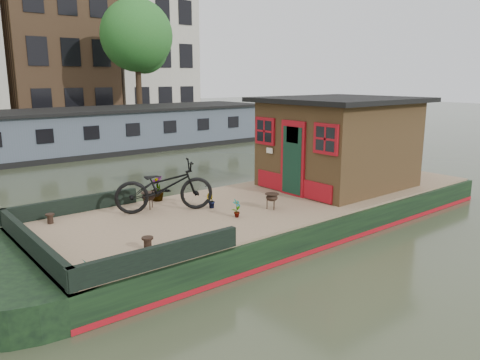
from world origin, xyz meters
TOP-DOWN VIEW (x-y plane):
  - ground at (0.00, 0.00)m, footprint 120.00×120.00m
  - houseboat_hull at (-1.33, 0.00)m, footprint 14.01×4.02m
  - houseboat_deck at (0.00, 0.00)m, footprint 11.80×3.80m
  - bow_bulwark at (-5.07, 0.00)m, footprint 3.00×4.00m
  - cabin at (2.19, 0.00)m, footprint 4.00×3.50m
  - bicycle at (-2.84, 0.77)m, footprint 2.30×1.54m
  - potted_plant_a at (-1.89, -0.62)m, footprint 0.24×0.20m
  - potted_plant_b at (-1.90, 0.33)m, footprint 0.24×0.24m
  - potted_plant_d at (-2.51, 1.70)m, footprint 0.36×0.36m
  - potted_plant_e at (-5.60, -1.64)m, footprint 0.14×0.19m
  - brazier_front at (-0.86, -0.62)m, footprint 0.40×0.40m
  - brazier_rear at (-3.03, 1.19)m, footprint 0.40×0.40m
  - bollard_port at (-5.14, 1.47)m, footprint 0.18×0.18m
  - bollard_stbd at (-4.31, -1.15)m, footprint 0.21×0.21m
  - far_houseboat at (0.00, 14.00)m, footprint 20.40×4.40m
  - quay at (0.00, 20.50)m, footprint 60.00×6.00m
  - tree_right at (6.14, 19.07)m, footprint 4.40×4.40m

SIDE VIEW (x-z plane):
  - ground at x=0.00m, z-range 0.00..0.00m
  - houseboat_hull at x=-1.33m, z-range -0.03..0.57m
  - quay at x=0.00m, z-range 0.00..0.90m
  - houseboat_deck at x=0.00m, z-range 0.60..0.65m
  - bollard_port at x=-5.14m, z-range 0.65..0.86m
  - bollard_stbd at x=-4.31m, z-range 0.65..0.88m
  - potted_plant_e at x=-5.60m, z-range 0.65..0.98m
  - potted_plant_b at x=-1.90m, z-range 0.65..0.99m
  - bow_bulwark at x=-5.07m, z-range 0.65..1.00m
  - brazier_front at x=-0.86m, z-range 0.65..1.02m
  - brazier_rear at x=-3.03m, z-range 0.65..1.03m
  - potted_plant_a at x=-1.89m, z-range 0.65..1.05m
  - potted_plant_d at x=-2.51m, z-range 0.65..1.26m
  - far_houseboat at x=0.00m, z-range -0.09..2.02m
  - bicycle at x=-2.84m, z-range 0.65..1.79m
  - cabin at x=2.19m, z-range 0.67..3.09m
  - tree_right at x=6.14m, z-range 2.19..9.59m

